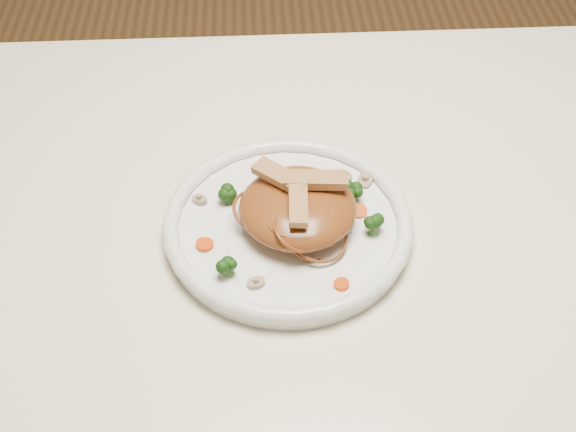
{
  "coord_description": "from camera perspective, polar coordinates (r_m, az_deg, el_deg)",
  "views": [
    {
      "loc": [
        -0.11,
        -0.69,
        1.44
      ],
      "look_at": [
        -0.07,
        -0.05,
        0.78
      ],
      "focal_mm": 47.38,
      "sensor_mm": 36.0,
      "label": 1
    }
  ],
  "objects": [
    {
      "name": "mushroom_1",
      "position": [
        0.99,
        5.81,
        2.67
      ],
      "size": [
        0.03,
        0.03,
        0.01
      ],
      "primitive_type": "cylinder",
      "rotation": [
        0.0,
        0.0,
        1.28
      ],
      "color": "tan",
      "rests_on": "plate"
    },
    {
      "name": "broccoli_1",
      "position": [
        0.95,
        -4.35,
        1.67
      ],
      "size": [
        0.03,
        0.03,
        0.03
      ],
      "primitive_type": null,
      "rotation": [
        0.0,
        0.0,
        -0.16
      ],
      "color": "#15380B",
      "rests_on": "plate"
    },
    {
      "name": "noodle_mound",
      "position": [
        0.92,
        0.74,
        0.65
      ],
      "size": [
        0.17,
        0.17,
        0.05
      ],
      "primitive_type": "ellipsoid",
      "rotation": [
        0.0,
        0.0,
        -0.17
      ],
      "color": "brown",
      "rests_on": "plate"
    },
    {
      "name": "chicken_c",
      "position": [
        0.88,
        0.76,
        0.99
      ],
      "size": [
        0.02,
        0.07,
        0.01
      ],
      "primitive_type": "cube",
      "rotation": [
        0.0,
        0.0,
        4.67
      ],
      "color": "tan",
      "rests_on": "noodle_mound"
    },
    {
      "name": "table",
      "position": [
        1.05,
        3.9,
        -2.78
      ],
      "size": [
        1.2,
        0.8,
        0.75
      ],
      "color": "beige",
      "rests_on": "ground"
    },
    {
      "name": "mushroom_0",
      "position": [
        0.87,
        -2.41,
        -5.03
      ],
      "size": [
        0.03,
        0.03,
        0.01
      ],
      "primitive_type": "cylinder",
      "rotation": [
        0.0,
        0.0,
        0.33
      ],
      "color": "tan",
      "rests_on": "plate"
    },
    {
      "name": "chicken_a",
      "position": [
        0.9,
        2.04,
        2.74
      ],
      "size": [
        0.08,
        0.03,
        0.01
      ],
      "primitive_type": "cube",
      "rotation": [
        0.0,
        0.0,
        -0.01
      ],
      "color": "tan",
      "rests_on": "noodle_mound"
    },
    {
      "name": "carrot_1",
      "position": [
        0.91,
        -6.27,
        -2.14
      ],
      "size": [
        0.03,
        0.03,
        0.0
      ],
      "primitive_type": "cylinder",
      "rotation": [
        0.0,
        0.0,
        0.18
      ],
      "color": "#E53C08",
      "rests_on": "plate"
    },
    {
      "name": "carrot_4",
      "position": [
        0.87,
        4.03,
        -5.12
      ],
      "size": [
        0.02,
        0.02,
        0.0
      ],
      "primitive_type": "cylinder",
      "rotation": [
        0.0,
        0.0,
        0.12
      ],
      "color": "#E53C08",
      "rests_on": "plate"
    },
    {
      "name": "carrot_2",
      "position": [
        0.95,
        5.32,
        0.36
      ],
      "size": [
        0.03,
        0.03,
        0.0
      ],
      "primitive_type": "cylinder",
      "rotation": [
        0.0,
        0.0,
        0.39
      ],
      "color": "#E53C08",
      "rests_on": "plate"
    },
    {
      "name": "chicken_b",
      "position": [
        0.91,
        -0.58,
        2.99
      ],
      "size": [
        0.07,
        0.07,
        0.01
      ],
      "primitive_type": "cube",
      "rotation": [
        0.0,
        0.0,
        2.4
      ],
      "color": "tan",
      "rests_on": "noodle_mound"
    },
    {
      "name": "carrot_0",
      "position": [
        0.99,
        3.12,
        2.98
      ],
      "size": [
        0.03,
        0.03,
        0.0
      ],
      "primitive_type": "cylinder",
      "rotation": [
        0.0,
        0.0,
        -0.4
      ],
      "color": "#E53C08",
      "rests_on": "plate"
    },
    {
      "name": "broccoli_3",
      "position": [
        0.91,
        6.5,
        -0.62
      ],
      "size": [
        0.04,
        0.04,
        0.03
      ],
      "primitive_type": null,
      "rotation": [
        0.0,
        0.0,
        -0.27
      ],
      "color": "#15380B",
      "rests_on": "plate"
    },
    {
      "name": "broccoli_2",
      "position": [
        0.87,
        -4.53,
        -3.58
      ],
      "size": [
        0.03,
        0.03,
        0.03
      ],
      "primitive_type": null,
      "rotation": [
        0.0,
        0.0,
        0.17
      ],
      "color": "#15380B",
      "rests_on": "plate"
    },
    {
      "name": "carrot_3",
      "position": [
        0.99,
        -1.8,
        3.27
      ],
      "size": [
        0.02,
        0.02,
        0.0
      ],
      "primitive_type": "cylinder",
      "rotation": [
        0.0,
        0.0,
        -0.21
      ],
      "color": "#E53C08",
      "rests_on": "plate"
    },
    {
      "name": "mushroom_2",
      "position": [
        0.96,
        -6.66,
        1.23
      ],
      "size": [
        0.03,
        0.03,
        0.01
      ],
      "primitive_type": "cylinder",
      "rotation": [
        0.0,
        0.0,
        -0.65
      ],
      "color": "tan",
      "rests_on": "plate"
    },
    {
      "name": "plate",
      "position": [
        0.94,
        -0.0,
        -0.94
      ],
      "size": [
        0.34,
        0.34,
        0.02
      ],
      "primitive_type": "cylinder",
      "rotation": [
        0.0,
        0.0,
        0.12
      ],
      "color": "white",
      "rests_on": "table"
    },
    {
      "name": "broccoli_0",
      "position": [
        0.96,
        4.86,
        1.89
      ],
      "size": [
        0.02,
        0.02,
        0.03
      ],
      "primitive_type": null,
      "rotation": [
        0.0,
        0.0,
        0.04
      ],
      "color": "#15380B",
      "rests_on": "plate"
    },
    {
      "name": "mushroom_3",
      "position": [
        0.99,
        4.22,
        3.01
      ],
      "size": [
        0.03,
        0.03,
        0.01
      ],
      "primitive_type": "cylinder",
      "rotation": [
        0.0,
        0.0,
        2.03
      ],
      "color": "tan",
      "rests_on": "plate"
    }
  ]
}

